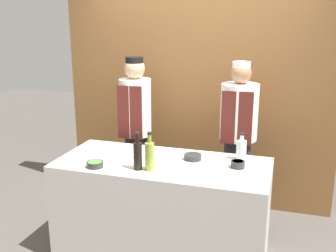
# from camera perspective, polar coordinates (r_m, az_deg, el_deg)

# --- Properties ---
(cabinet_wall) EXTENTS (3.05, 0.18, 2.40)m
(cabinet_wall) POSITION_cam_1_polar(r_m,az_deg,el_deg) (4.48, 4.22, 3.95)
(cabinet_wall) COLOR brown
(cabinet_wall) RESTS_ON ground_plane
(counter) EXTENTS (1.82, 0.80, 0.89)m
(counter) POSITION_cam_1_polar(r_m,az_deg,el_deg) (3.56, -0.78, -11.96)
(counter) COLOR beige
(counter) RESTS_ON ground_plane
(sauce_bowl_red) EXTENTS (0.15, 0.15, 0.05)m
(sauce_bowl_red) POSITION_cam_1_polar(r_m,az_deg,el_deg) (3.44, 3.62, -4.46)
(sauce_bowl_red) COLOR #2D2D2D
(sauce_bowl_red) RESTS_ON counter
(sauce_bowl_green) EXTENTS (0.14, 0.14, 0.05)m
(sauce_bowl_green) POSITION_cam_1_polar(r_m,az_deg,el_deg) (3.32, -10.55, -5.44)
(sauce_bowl_green) COLOR #2D2D2D
(sauce_bowl_green) RESTS_ON counter
(sauce_bowl_purple) EXTENTS (0.12, 0.12, 0.06)m
(sauce_bowl_purple) POSITION_cam_1_polar(r_m,az_deg,el_deg) (3.30, 10.10, -5.45)
(sauce_bowl_purple) COLOR #2D2D2D
(sauce_bowl_purple) RESTS_ON counter
(cutting_board) EXTENTS (0.31, 0.22, 0.02)m
(cutting_board) POSITION_cam_1_polar(r_m,az_deg,el_deg) (3.57, -8.01, -4.11)
(cutting_board) COLOR white
(cutting_board) RESTS_ON counter
(bottle_clear) EXTENTS (0.09, 0.09, 0.24)m
(bottle_clear) POSITION_cam_1_polar(r_m,az_deg,el_deg) (3.47, 10.59, -3.37)
(bottle_clear) COLOR silver
(bottle_clear) RESTS_ON counter
(bottle_oil) EXTENTS (0.08, 0.08, 0.32)m
(bottle_oil) POSITION_cam_1_polar(r_m,az_deg,el_deg) (3.17, -2.67, -4.31)
(bottle_oil) COLOR olive
(bottle_oil) RESTS_ON counter
(bottle_soy) EXTENTS (0.07, 0.07, 0.32)m
(bottle_soy) POSITION_cam_1_polar(r_m,az_deg,el_deg) (3.20, -4.42, -4.22)
(bottle_soy) COLOR black
(bottle_soy) RESTS_ON counter
(chef_left) EXTENTS (0.33, 0.33, 1.70)m
(chef_left) POSITION_cam_1_polar(r_m,az_deg,el_deg) (4.22, -4.69, -0.48)
(chef_left) COLOR #28282D
(chef_left) RESTS_ON ground_plane
(chef_right) EXTENTS (0.37, 0.37, 1.69)m
(chef_right) POSITION_cam_1_polar(r_m,az_deg,el_deg) (3.96, 10.09, -2.06)
(chef_right) COLOR #28282D
(chef_right) RESTS_ON ground_plane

